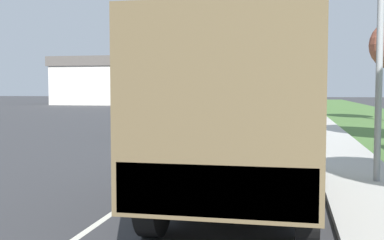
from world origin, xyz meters
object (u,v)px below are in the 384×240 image
Objects in this scene: car_nearest_ahead at (172,119)px; car_second_ahead at (219,110)px; car_third_ahead at (238,105)px; military_truck at (243,111)px.

car_nearest_ahead is 11.88m from car_second_ahead.
car_third_ahead is (0.01, 11.34, 0.01)m from car_second_ahead.
car_second_ahead is at bearing -90.04° from car_third_ahead.
military_truck reaches higher than car_third_ahead.
car_nearest_ahead is (-4.29, 11.83, -0.94)m from military_truck.
car_third_ahead is at bearing 96.53° from military_truck.
military_truck is 1.49× the size of car_third_ahead.
car_nearest_ahead reaches higher than car_second_ahead.
car_nearest_ahead reaches higher than car_third_ahead.
military_truck is 1.66× the size of car_second_ahead.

